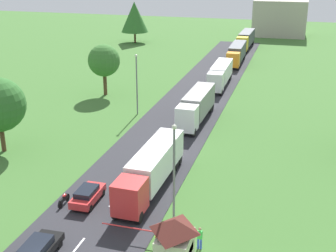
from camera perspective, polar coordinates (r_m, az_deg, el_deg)
road at (r=52.46m, az=-1.22°, el=-2.43°), size 10.00×140.00×0.06m
lane_marking_centre at (r=49.73m, az=-2.28°, el=-3.73°), size 0.16×121.19×0.01m
truck_lead at (r=42.36m, az=-2.05°, el=-5.18°), size 2.78×13.22×3.55m
truck_second at (r=59.59m, az=3.59°, el=2.61°), size 2.66×12.00×3.76m
truck_third at (r=76.72m, az=6.55°, el=6.49°), size 2.69×12.30×3.51m
truck_fourth at (r=94.13m, az=8.58°, el=9.04°), size 2.72×13.02×3.70m
truck_fifth at (r=110.66m, az=9.71°, el=10.68°), size 2.72×13.79×3.75m
car_lead at (r=34.89m, az=-15.98°, el=-14.65°), size 2.06×4.58×1.44m
car_second at (r=40.96m, az=-10.02°, el=-8.48°), size 1.88×4.15×1.44m
motorcycle_courier at (r=41.25m, az=-12.90°, el=-8.93°), size 0.28×1.94×0.91m
guard_booth at (r=32.08m, az=0.83°, el=-14.54°), size 2.60×3.14×3.99m
barrier_gate at (r=35.49m, az=-2.58°, el=-13.34°), size 4.64×0.28×1.05m
person_lead at (r=34.46m, az=0.20°, el=-14.09°), size 0.38×0.22×1.69m
person_second at (r=34.69m, az=3.98°, el=-13.74°), size 0.38×0.24×1.80m
lamppost_lead at (r=34.31m, az=0.76°, el=-6.21°), size 0.36×0.36×9.09m
lamppost_second at (r=61.69m, az=-3.93°, el=5.57°), size 0.36×0.36×8.32m
tree_birch at (r=71.28m, az=-8.01°, el=8.09°), size 4.94×4.94×7.92m
tree_maple at (r=116.42m, az=-4.21°, el=13.44°), size 6.71×6.71×10.05m
distant_building at (r=130.98m, az=13.83°, el=13.00°), size 14.00×10.80×9.52m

